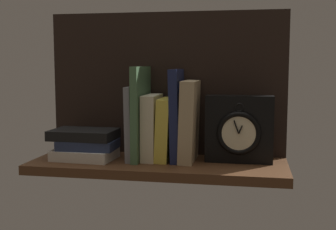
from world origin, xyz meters
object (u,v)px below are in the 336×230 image
object	(u,v)px
book_tan_shortstories	(189,121)
book_gray_chess	(134,123)
book_cream_twain	(152,127)
framed_clock	(239,129)
book_green_romantic	(141,113)
book_yellow_seinlanguage	(166,129)
book_navy_bierce	(177,115)
book_stack_side	(86,144)

from	to	relation	value
book_tan_shortstories	book_gray_chess	bearing A→B (deg)	180.00
book_cream_twain	framed_clock	world-z (taller)	same
book_green_romantic	framed_clock	bearing A→B (deg)	1.17
book_green_romantic	book_tan_shortstories	distance (cm)	13.80
book_cream_twain	book_yellow_seinlanguage	bearing A→B (deg)	0.00
book_cream_twain	book_tan_shortstories	size ratio (longest dim) A/B	0.82
book_gray_chess	book_tan_shortstories	xyz separation A→B (cm)	(15.72, 0.00, 0.83)
book_cream_twain	framed_clock	size ratio (longest dim) A/B	1.00
book_navy_bierce	framed_clock	world-z (taller)	book_navy_bierce
book_cream_twain	book_yellow_seinlanguage	size ratio (longest dim) A/B	1.05
book_gray_chess	framed_clock	bearing A→B (deg)	1.08
book_green_romantic	book_navy_bierce	size ratio (longest dim) A/B	1.03
book_gray_chess	book_stack_side	xyz separation A→B (cm)	(-13.27, -3.20, -6.01)
book_cream_twain	book_stack_side	distance (cm)	19.32
book_cream_twain	book_tan_shortstories	world-z (taller)	book_tan_shortstories
book_green_romantic	book_stack_side	size ratio (longest dim) A/B	1.40
book_gray_chess	book_tan_shortstories	world-z (taller)	book_tan_shortstories
book_tan_shortstories	book_stack_side	world-z (taller)	book_tan_shortstories
book_cream_twain	book_yellow_seinlanguage	distance (cm)	3.94
book_stack_side	book_cream_twain	bearing A→B (deg)	9.84
book_cream_twain	book_navy_bierce	size ratio (longest dim) A/B	0.72
framed_clock	book_stack_side	bearing A→B (deg)	-174.95
book_navy_bierce	book_green_romantic	bearing A→B (deg)	180.00
book_green_romantic	book_tan_shortstories	world-z (taller)	book_green_romantic
book_green_romantic	framed_clock	world-z (taller)	book_green_romantic
book_gray_chess	book_navy_bierce	bearing A→B (deg)	0.00
book_yellow_seinlanguage	book_stack_side	bearing A→B (deg)	-171.85
book_gray_chess	book_tan_shortstories	size ratio (longest dim) A/B	0.93
framed_clock	book_cream_twain	bearing A→B (deg)	-178.68
framed_clock	book_tan_shortstories	bearing A→B (deg)	-177.65
book_yellow_seinlanguage	book_gray_chess	bearing A→B (deg)	180.00
book_cream_twain	book_navy_bierce	bearing A→B (deg)	0.00
book_gray_chess	book_cream_twain	distance (cm)	5.30
book_gray_chess	book_stack_side	world-z (taller)	book_gray_chess
book_green_romantic	book_yellow_seinlanguage	size ratio (longest dim) A/B	1.51
book_yellow_seinlanguage	book_stack_side	size ratio (longest dim) A/B	0.92
book_green_romantic	book_yellow_seinlanguage	distance (cm)	8.27
book_cream_twain	book_yellow_seinlanguage	world-z (taller)	book_cream_twain
book_navy_bierce	book_stack_side	xyz separation A→B (cm)	(-25.58, -3.20, -8.37)
book_cream_twain	book_gray_chess	bearing A→B (deg)	180.00
book_green_romantic	framed_clock	xyz separation A→B (cm)	(27.16, 0.55, -3.95)
book_green_romantic	book_stack_side	distance (cm)	17.93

